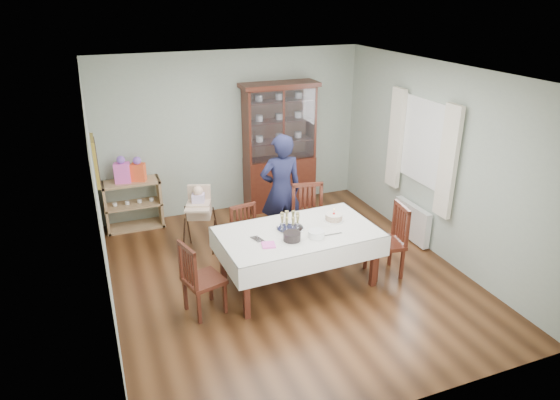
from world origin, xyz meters
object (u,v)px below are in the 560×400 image
high_chair (200,225)px  gift_bag_pink (122,171)px  woman (281,191)px  sideboard (133,205)px  chair_end_right (385,254)px  gift_bag_orange (138,170)px  dining_table (298,257)px  birthday_cake (334,217)px  chair_end_left (203,292)px  china_cabinet (279,145)px  chair_far_left (249,251)px  chair_far_right (310,236)px  champagne_tray (290,224)px

high_chair → gift_bag_pink: 1.56m
woman → high_chair: 1.29m
sideboard → chair_end_right: size_ratio=0.91×
gift_bag_orange → dining_table: bearing=-56.2°
birthday_cake → gift_bag_pink: size_ratio=0.60×
chair_end_left → woman: size_ratio=0.55×
china_cabinet → woman: (-0.50, -1.34, -0.27)m
chair_end_left → sideboard: bearing=-4.8°
china_cabinet → birthday_cake: bearing=-93.6°
chair_end_left → gift_bag_orange: (-0.37, 2.66, 0.69)m
chair_far_left → chair_end_left: (-0.82, -0.78, 0.01)m
gift_bag_orange → chair_end_left: bearing=-82.1°
gift_bag_pink → chair_far_right: bearing=-38.3°
chair_far_right → gift_bag_pink: gift_bag_pink is taller
birthday_cake → sideboard: bearing=134.6°
high_chair → sideboard: bearing=146.2°
champagne_tray → gift_bag_orange: 2.86m
woman → champagne_tray: size_ratio=4.92×
china_cabinet → chair_end_left: china_cabinet is taller
birthday_cake → chair_end_right: bearing=-25.6°
chair_far_right → china_cabinet: bearing=93.2°
china_cabinet → gift_bag_orange: 2.37m
gift_bag_pink → gift_bag_orange: size_ratio=1.11×
chair_end_left → chair_far_left: bearing=-62.1°
chair_far_right → gift_bag_pink: 3.07m
chair_end_left → chair_far_right: bearing=-80.7°
chair_far_right → birthday_cake: size_ratio=4.06×
china_cabinet → chair_far_right: size_ratio=2.08×
champagne_tray → birthday_cake: bearing=1.8°
dining_table → birthday_cake: 0.71m
sideboard → gift_bag_orange: (0.13, -0.02, 0.57)m
chair_end_right → sideboard: bearing=-124.3°
chair_far_left → chair_end_left: size_ratio=0.95×
chair_end_left → chair_end_right: chair_end_right is taller
sideboard → chair_far_right: size_ratio=0.86×
chair_far_left → gift_bag_pink: size_ratio=2.07×
chair_end_left → woman: bearing=-64.3°
chair_end_right → high_chair: high_chair is taller
woman → birthday_cake: 1.08m
sideboard → gift_bag_pink: gift_bag_pink is taller
chair_end_right → chair_far_right: bearing=-129.8°
china_cabinet → sideboard: china_cabinet is taller
woman → champagne_tray: (-0.28, -1.04, -0.03)m
chair_end_left → birthday_cake: 1.94m
gift_bag_pink → chair_end_right: bearing=-40.7°
sideboard → chair_end_right: chair_end_right is taller
chair_far_right → woman: bearing=126.4°
chair_far_left → chair_end_left: chair_end_left is taller
champagne_tray → chair_far_right: bearing=45.1°
sideboard → chair_far_left: size_ratio=1.01×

